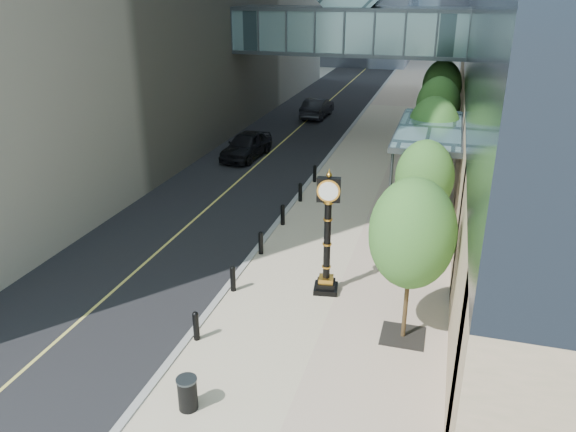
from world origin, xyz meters
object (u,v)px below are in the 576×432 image
object	(u,v)px
trash_bin	(188,394)
car_far	(317,108)
street_clock	(327,242)
pedestrian	(416,248)
car_near	(247,145)

from	to	relation	value
trash_bin	car_far	world-z (taller)	car_far
street_clock	pedestrian	xyz separation A→B (m)	(3.00, 2.88, -1.19)
trash_bin	car_far	size ratio (longest dim) A/B	0.18
street_clock	car_near	bearing A→B (deg)	111.18
trash_bin	street_clock	bearing A→B (deg)	72.88
car_near	pedestrian	bearing A→B (deg)	-42.19
car_near	car_far	world-z (taller)	car_near
street_clock	trash_bin	bearing A→B (deg)	-115.34
trash_bin	car_near	distance (m)	23.48
trash_bin	pedestrian	xyz separation A→B (m)	(5.18, 9.95, 0.35)
street_clock	car_far	distance (m)	29.28
car_far	street_clock	bearing A→B (deg)	106.52
pedestrian	car_near	world-z (taller)	car_near
street_clock	car_far	size ratio (longest dim) A/B	0.93
pedestrian	car_far	world-z (taller)	pedestrian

